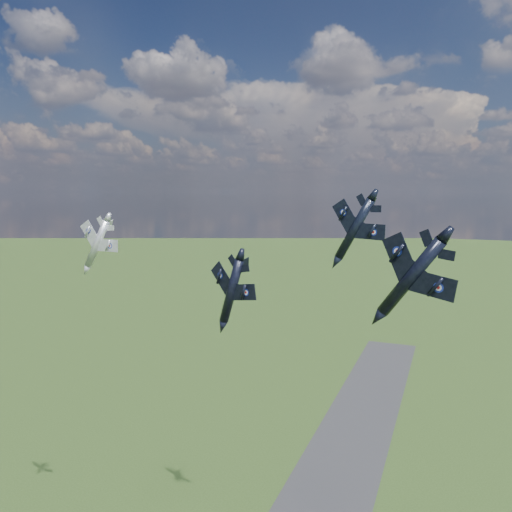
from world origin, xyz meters
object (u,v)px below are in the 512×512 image
at_px(jet_right_navy, 411,277).
at_px(jet_high_navy, 355,229).
at_px(jet_left_silver, 97,244).
at_px(jet_lead_navy, 232,291).

relative_size(jet_right_navy, jet_high_navy, 0.86).
bearing_deg(jet_high_navy, jet_left_silver, -152.89).
distance_m(jet_right_navy, jet_left_silver, 63.85).
distance_m(jet_lead_navy, jet_right_navy, 26.60).
xyz_separation_m(jet_right_navy, jet_high_navy, (-12.43, 33.92, 2.51)).
bearing_deg(jet_high_navy, jet_right_navy, -56.31).
bearing_deg(jet_left_silver, jet_lead_navy, -22.58).
bearing_deg(jet_left_silver, jet_right_navy, -21.02).
xyz_separation_m(jet_right_navy, jet_left_silver, (-59.75, 22.52, -0.84)).
bearing_deg(jet_left_silver, jet_high_navy, 13.17).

